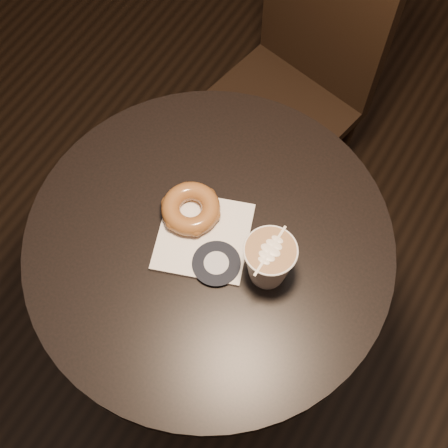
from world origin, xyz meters
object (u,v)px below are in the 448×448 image
at_px(doughnut, 191,209).
at_px(latte_cup, 269,262).
at_px(cafe_table, 211,279).
at_px(pastry_bag, 203,237).
at_px(chair, 298,71).

bearing_deg(doughnut, latte_cup, -8.63).
height_order(cafe_table, pastry_bag, pastry_bag).
bearing_deg(pastry_bag, latte_cup, -19.84).
distance_m(chair, latte_cup, 0.73).
height_order(doughnut, latte_cup, latte_cup).
height_order(cafe_table, latte_cup, latte_cup).
bearing_deg(chair, cafe_table, -68.01).
bearing_deg(cafe_table, chair, 100.89).
distance_m(doughnut, latte_cup, 0.19).
xyz_separation_m(cafe_table, pastry_bag, (-0.01, 0.00, 0.20)).
distance_m(chair, pastry_bag, 0.68).
bearing_deg(latte_cup, cafe_table, -179.50).
distance_m(pastry_bag, latte_cup, 0.15).
distance_m(cafe_table, latte_cup, 0.28).
bearing_deg(cafe_table, latte_cup, 0.50).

